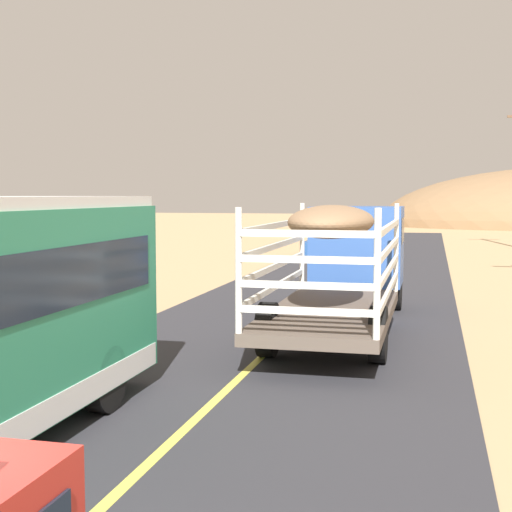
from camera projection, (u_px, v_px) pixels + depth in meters
name	position (u px, v px, depth m)	size (l,w,h in m)	color
livestock_truck	(349.00, 252.00, 18.48)	(2.53, 9.70, 3.02)	#3359A5
car_far	(326.00, 243.00, 38.52)	(1.80, 4.40, 1.46)	#264C8C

